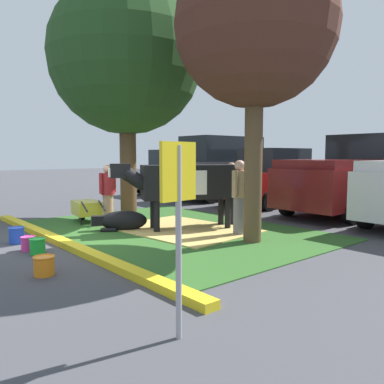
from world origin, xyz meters
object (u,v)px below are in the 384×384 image
calf_lying (122,221)px  bucket_orange (44,265)px  person_visitor_far (239,195)px  wheelbarrow (86,208)px  shade_tree_left (126,58)px  bucket_blue (17,235)px  sedan_silver (178,172)px  hatchback_white (274,177)px  shade_tree_right (255,27)px  person_visitor_near (231,191)px  person_handler (108,193)px  bucket_pink (28,243)px  cow_holstein (186,182)px  bucket_green (38,246)px  pickup_truck_maroon (352,177)px  suv_dark_grey (222,168)px  parking_sign (178,201)px

calf_lying → bucket_orange: size_ratio=3.95×
person_visitor_far → wheelbarrow: person_visitor_far is taller
shade_tree_left → bucket_blue: (1.15, -3.34, -4.25)m
sedan_silver → hatchback_white: (5.46, 0.07, 0.00)m
shade_tree_right → person_visitor_near: size_ratio=3.70×
person_visitor_near → person_handler: bearing=-128.5°
shade_tree_right → bucket_pink: bearing=-121.2°
shade_tree_right → bucket_pink: size_ratio=20.99×
person_handler → cow_holstein: bearing=32.6°
bucket_pink → hatchback_white: hatchback_white is taller
bucket_green → pickup_truck_maroon: (1.25, 9.04, 0.96)m
cow_holstein → person_visitor_near: 1.38m
bucket_blue → pickup_truck_maroon: (2.42, 9.06, 0.94)m
calf_lying → person_visitor_near: (1.09, 2.56, 0.62)m
person_visitor_near → calf_lying: bearing=-113.0°
person_visitor_far → person_handler: bearing=-152.5°
person_handler → bucket_blue: 2.57m
calf_lying → pickup_truck_maroon: size_ratio=0.24×
wheelbarrow → pickup_truck_maroon: bearing=61.6°
person_visitor_near → suv_dark_grey: 5.99m
shade_tree_left → suv_dark_grey: shade_tree_left is taller
cow_holstein → calf_lying: bearing=-125.9°
shade_tree_right → bucket_orange: size_ratio=18.31×
person_visitor_near → bucket_orange: (1.15, -5.21, -0.71)m
person_handler → shade_tree_right: bearing=19.7°
calf_lying → bucket_orange: bearing=-49.7°
parking_sign → bucket_orange: size_ratio=5.94×
person_handler → person_visitor_near: (1.96, 2.46, 0.03)m
person_visitor_near → person_visitor_far: bearing=-38.8°
person_visitor_far → hatchback_white: (-2.85, 4.92, 0.08)m
shade_tree_left → bucket_pink: (1.95, -3.37, -4.28)m
shade_tree_right → bucket_pink: 6.03m
cow_holstein → pickup_truck_maroon: (1.27, 5.53, -0.03)m
person_visitor_near → bucket_green: 4.90m
calf_lying → hatchback_white: 6.69m
wheelbarrow → bucket_pink: wheelbarrow is taller
calf_lying → person_visitor_near: size_ratio=0.80×
wheelbarrow → person_visitor_far: bearing=26.1°
bucket_pink → sedan_silver: size_ratio=0.06×
bucket_pink → hatchback_white: bearing=97.7°
person_handler → bucket_pink: size_ratio=5.48×
parking_sign → bucket_blue: (-5.38, 0.06, -1.19)m
person_visitor_near → wheelbarrow: person_visitor_near is taller
wheelbarrow → bucket_orange: size_ratio=5.01×
shade_tree_right → pickup_truck_maroon: (-0.64, 5.35, -3.17)m
cow_holstein → person_handler: bearing=-147.4°
cow_holstein → calf_lying: cow_holstein is taller
sedan_silver → bucket_blue: bearing=-56.4°
parking_sign → shade_tree_left: bearing=152.5°
shade_tree_right → pickup_truck_maroon: 6.25m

